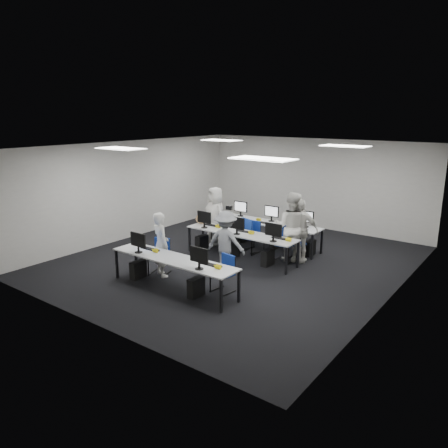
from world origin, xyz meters
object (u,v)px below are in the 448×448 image
Objects in this scene: chair_1 at (223,281)px; student_1 at (291,227)px; chair_2 at (221,237)px; chair_7 at (296,250)px; desk_front at (173,260)px; chair_6 at (252,241)px; student_0 at (161,244)px; chair_5 at (229,237)px; student_3 at (299,230)px; chair_3 at (250,243)px; chair_0 at (160,263)px; chair_4 at (284,250)px; photographer at (226,242)px; desk_mid at (241,235)px; student_2 at (215,216)px.

student_1 is (0.16, 2.76, 0.66)m from chair_1.
chair_7 is (2.31, 0.27, -0.02)m from chair_2.
desk_front is at bearing -142.92° from chair_1.
chair_6 is (-0.13, 3.38, -0.38)m from desk_front.
chair_5 is at bearing -64.15° from student_0.
student_0 is at bearing -112.66° from chair_7.
chair_5 is 2.32m from student_3.
chair_3 is (1.03, -0.02, 0.01)m from chair_2.
chair_4 is at bearing 35.83° from chair_0.
desk_front is 1.63m from photographer.
student_0 is 0.85× the size of student_1.
chair_4 is 0.58× the size of student_0.
chair_4 is 3.30m from student_0.
chair_5 is at bearing 50.24° from chair_2.
desk_mid is 3.31× the size of chair_6.
chair_4 is (0.99, 0.57, -0.39)m from desk_mid.
desk_mid is at bearing -6.71° from student_2.
chair_5 is at bearing -163.96° from chair_6.
chair_6 is (0.82, 2.85, 0.03)m from chair_0.
chair_1 is 2.96m from chair_7.
chair_2 is at bearing -59.38° from photographer.
student_0 is at bearing -111.02° from desk_mid.
chair_3 reaches higher than desk_front.
student_3 is at bearing 31.35° from desk_mid.
chair_5 reaches higher than desk_front.
chair_1 is 2.86m from chair_3.
desk_mid is 1.74× the size of student_1.
chair_0 is 0.50× the size of student_2.
chair_2 reaches higher than chair_7.
student_1 reaches higher than chair_2.
chair_1 is 0.45× the size of student_1.
chair_6 is at bearing 22.59° from student_2.
chair_3 is at bearing 2.35° from chair_5.
chair_7 is at bearing 15.80° from chair_2.
chair_0 is (-0.96, -2.08, -0.41)m from desk_mid.
chair_6 is (0.99, 0.14, 0.03)m from chair_2.
chair_2 is 0.66m from student_2.
student_3 is (0.31, 0.22, 0.55)m from chair_4.
chair_4 is (0.04, 2.63, 0.03)m from chair_1.
student_1 reaches higher than chair_7.
student_0 is at bearing -146.87° from student_3.
desk_front is 3.44m from chair_2.
chair_0 is 1.91m from chair_1.
student_0 is (-0.82, -2.14, 0.10)m from desk_mid.
chair_0 reaches higher than chair_1.
desk_front is 2.05× the size of student_0.
chair_5 reaches higher than desk_mid.
chair_6 is (-1.09, 2.83, 0.05)m from chair_1.
chair_1 is 3.42m from chair_5.
chair_7 is (2.14, 2.98, -0.01)m from chair_0.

